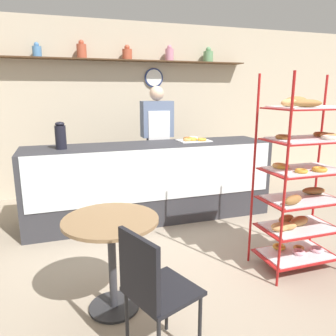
% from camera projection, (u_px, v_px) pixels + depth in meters
% --- Properties ---
extents(ground_plane, '(14.00, 14.00, 0.00)m').
position_uv_depth(ground_plane, '(180.00, 256.00, 3.34)').
color(ground_plane, gray).
extents(back_wall, '(10.00, 0.30, 2.70)m').
position_uv_depth(back_wall, '(128.00, 108.00, 5.34)').
color(back_wall, beige).
rests_on(back_wall, ground_plane).
extents(display_counter, '(3.12, 0.72, 0.98)m').
position_uv_depth(display_counter, '(151.00, 182.00, 4.24)').
color(display_counter, '#333338').
rests_on(display_counter, ground_plane).
extents(pastry_rack, '(0.76, 0.47, 1.79)m').
position_uv_depth(pastry_rack, '(301.00, 183.00, 2.95)').
color(pastry_rack, '#A51919').
rests_on(pastry_rack, ground_plane).
extents(person_worker, '(0.44, 0.23, 1.71)m').
position_uv_depth(person_worker, '(157.00, 141.00, 4.71)').
color(person_worker, '#282833').
rests_on(person_worker, ground_plane).
extents(cafe_table, '(0.70, 0.70, 0.74)m').
position_uv_depth(cafe_table, '(111.00, 242.00, 2.41)').
color(cafe_table, '#262628').
rests_on(cafe_table, ground_plane).
extents(cafe_chair, '(0.49, 0.49, 0.87)m').
position_uv_depth(cafe_chair, '(152.00, 285.00, 1.92)').
color(cafe_chair, black).
rests_on(cafe_chair, ground_plane).
extents(coffee_carafe, '(0.13, 0.13, 0.32)m').
position_uv_depth(coffee_carafe, '(61.00, 136.00, 3.77)').
color(coffee_carafe, black).
rests_on(coffee_carafe, display_counter).
extents(donut_tray_counter, '(0.42, 0.32, 0.05)m').
position_uv_depth(donut_tray_counter, '(193.00, 139.00, 4.41)').
color(donut_tray_counter, white).
rests_on(donut_tray_counter, display_counter).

